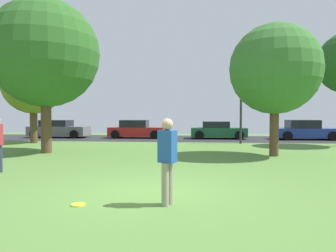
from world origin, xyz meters
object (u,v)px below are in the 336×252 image
Objects in this scene: oak_tree_right at (33,84)px; parked_car_green at (218,131)px; parked_car_blue at (305,131)px; street_lamp_post at (241,107)px; birch_tree_lone at (45,54)px; maple_tree_far at (275,69)px; parked_car_red at (137,130)px; person_thrower at (167,157)px; frisbee_disc at (78,205)px; parked_car_grey at (59,129)px.

oak_tree_right reaches higher than parked_car_green.
street_lamp_post reaches higher than parked_car_blue.
maple_tree_far is at bearing -0.30° from birch_tree_lone.
parked_car_red is at bearing 178.56° from parked_car_blue.
parked_car_red is (-4.11, 17.10, -0.30)m from person_thrower.
parked_car_red reaches higher than parked_car_green.
person_thrower is at bearing -76.49° from parked_car_red.
parked_car_blue is (9.94, 16.98, 0.63)m from frisbee_disc.
birch_tree_lone is at bearing -55.21° from oak_tree_right.
parked_car_green reaches higher than frisbee_disc.
street_lamp_post is (13.47, -3.85, 1.62)m from parked_car_grey.
frisbee_disc is (4.68, -7.76, -4.56)m from birch_tree_lone.
street_lamp_post is at bearing -28.81° from parked_car_red.
parked_car_red reaches higher than frisbee_disc.
parked_car_red is (-2.38, 17.29, 0.62)m from frisbee_disc.
parked_car_red is at bearing 40.33° from oak_tree_right.
parked_car_red is at bearing 76.43° from birch_tree_lone.
maple_tree_far is at bearing -33.70° from parked_car_grey.
oak_tree_right reaches higher than parked_car_blue.
oak_tree_right is at bearing -24.76° from person_thrower.
parked_car_blue is (4.38, 9.27, -3.06)m from maple_tree_far.
maple_tree_far is 10.70m from parked_car_blue.
street_lamp_post reaches higher than parked_car_grey.
street_lamp_post is at bearing -143.52° from parked_car_blue.
birch_tree_lone is at bearing -131.95° from parked_car_green.
parked_car_blue is (18.48, -0.14, 0.01)m from parked_car_grey.
birch_tree_lone is at bearing -67.57° from parked_car_grey.
parked_car_green is 0.90× the size of street_lamp_post.
street_lamp_post is (9.61, 5.51, -2.33)m from birch_tree_lone.
birch_tree_lone is 4.18× the size of person_thrower.
parked_car_blue is at bearing -1.44° from parked_car_red.
person_thrower reaches higher than parked_car_blue.
maple_tree_far is at bearing -50.32° from parked_car_red.
maple_tree_far is 1.31× the size of parked_car_blue.
street_lamp_post reaches higher than frisbee_disc.
maple_tree_far reaches higher than parked_car_grey.
parked_car_grey is at bearing 179.57° from parked_car_blue.
birch_tree_lone is 10.28m from maple_tree_far.
parked_car_red is at bearing 129.68° from maple_tree_far.
birch_tree_lone is 10.57m from person_thrower.
parked_car_blue is (12.32, -0.31, 0.01)m from parked_car_red.
oak_tree_right is (-13.55, 4.82, 0.01)m from maple_tree_far.
person_thrower is at bearing -51.77° from oak_tree_right.
street_lamp_post reaches higher than person_thrower.
parked_car_red is at bearing 179.08° from parked_car_green.
parked_car_grey is 1.00× the size of street_lamp_post.
oak_tree_right is 7.98m from parked_car_red.
parked_car_red is 6.17m from parked_car_green.
birch_tree_lone reaches higher than maple_tree_far.
maple_tree_far reaches higher than parked_car_red.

